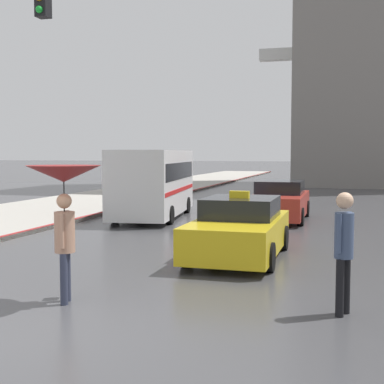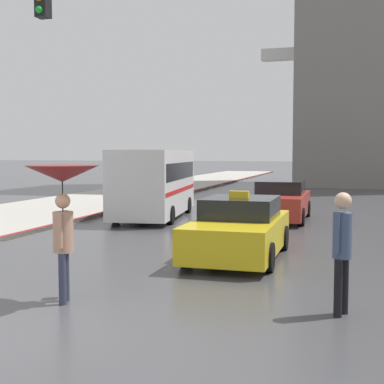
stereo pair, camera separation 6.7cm
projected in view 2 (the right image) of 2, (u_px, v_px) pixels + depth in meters
name	position (u px, v px, depth m)	size (l,w,h in m)	color
taxi	(239.00, 230.00, 12.12)	(1.91, 4.12, 1.52)	gold
sedan_red	(280.00, 202.00, 18.94)	(1.91, 4.29, 1.39)	#A52D23
ambulance_van	(154.00, 180.00, 19.59)	(2.71, 5.98, 2.48)	silver
pedestrian_with_umbrella	(62.00, 190.00, 8.36)	(1.16, 1.16, 2.18)	#2D3347
pedestrian_man	(342.00, 243.00, 7.75)	(0.36, 0.42, 1.81)	black
monument_cross	(301.00, 81.00, 42.30)	(6.25, 0.90, 14.19)	white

